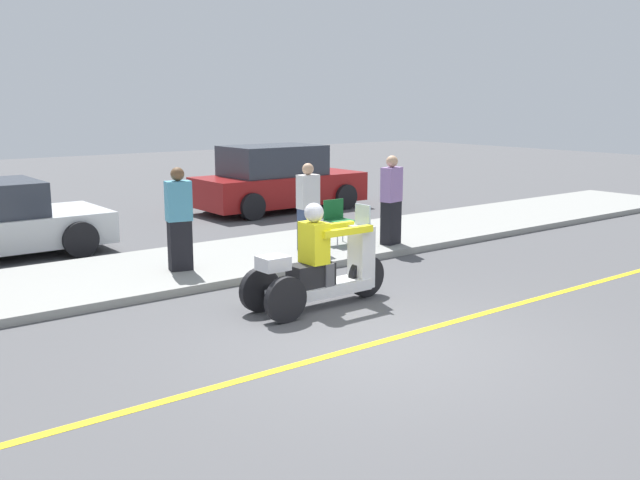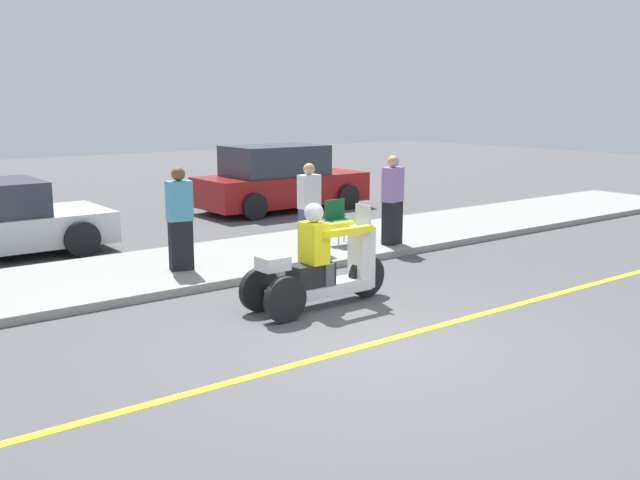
% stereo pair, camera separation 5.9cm
% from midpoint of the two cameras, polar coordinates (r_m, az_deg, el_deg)
% --- Properties ---
extents(ground_plane, '(60.00, 60.00, 0.00)m').
position_cam_midpoint_polar(ground_plane, '(8.31, 4.31, -8.23)').
color(ground_plane, '#4C4C4F').
extents(lane_stripe, '(24.00, 0.12, 0.01)m').
position_cam_midpoint_polar(lane_stripe, '(8.57, 6.30, -7.65)').
color(lane_stripe, gold).
rests_on(lane_stripe, ground).
extents(sidewalk_strip, '(28.00, 2.80, 0.12)m').
position_cam_midpoint_polar(sidewalk_strip, '(11.98, -10.54, -2.05)').
color(sidewalk_strip, gray).
rests_on(sidewalk_strip, ground).
extents(motorcycle_trike, '(2.19, 0.69, 1.43)m').
position_cam_midpoint_polar(motorcycle_trike, '(9.57, -0.19, -2.37)').
color(motorcycle_trike, black).
rests_on(motorcycle_trike, ground).
extents(spectator_near_curb, '(0.42, 0.31, 1.62)m').
position_cam_midpoint_polar(spectator_near_curb, '(11.31, -11.35, 1.50)').
color(spectator_near_curb, black).
rests_on(spectator_near_curb, sidewalk_strip).
extents(spectator_with_child, '(0.43, 0.31, 1.64)m').
position_cam_midpoint_polar(spectator_with_child, '(13.20, 5.59, 3.07)').
color(spectator_with_child, black).
rests_on(spectator_with_child, sidewalk_strip).
extents(spectator_mid_group, '(0.38, 0.23, 1.55)m').
position_cam_midpoint_polar(spectator_mid_group, '(12.58, -1.09, 2.52)').
color(spectator_mid_group, '#38476B').
rests_on(spectator_mid_group, sidewalk_strip).
extents(folding_chair_curbside, '(0.49, 0.49, 0.82)m').
position_cam_midpoint_polar(folding_chair_curbside, '(13.20, 1.25, 1.85)').
color(folding_chair_curbside, '#A5A8AD').
rests_on(folding_chair_curbside, sidewalk_strip).
extents(parked_car_lot_far, '(4.34, 2.00, 1.64)m').
position_cam_midpoint_polar(parked_car_lot_far, '(18.06, -3.49, 4.80)').
color(parked_car_lot_far, maroon).
rests_on(parked_car_lot_far, ground).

